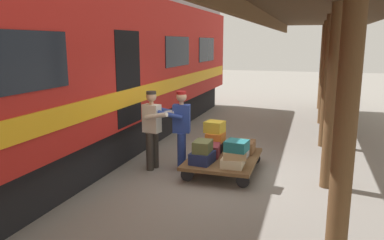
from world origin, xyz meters
TOP-DOWN VIEW (x-y plane):
  - ground_plane at (0.00, 0.00)m, footprint 60.00×60.00m
  - platform_canopy at (-1.83, -0.00)m, footprint 3.20×19.05m
  - train_car at (3.71, -0.00)m, footprint 3.02×17.72m
  - luggage_cart at (0.17, -0.23)m, footprint 1.39×1.89m
  - suitcase_brown_leather at (-0.14, -0.75)m, footprint 0.51×0.50m
  - suitcase_navy_fabric at (0.48, 0.29)m, footprint 0.46×0.55m
  - suitcase_black_hardshell at (0.48, -0.75)m, footprint 0.44×0.66m
  - suitcase_cream_canvas at (-0.14, 0.29)m, footprint 0.42×0.53m
  - suitcase_gray_aluminum at (-0.14, -0.23)m, footprint 0.39×0.62m
  - suitcase_burgundy_valise at (0.48, -0.23)m, footprint 0.51×0.57m
  - suitcase_orange_carryall at (0.47, -0.72)m, footprint 0.37×0.48m
  - suitcase_olive_duffel at (0.48, 0.28)m, footprint 0.33×0.46m
  - suitcase_tan_vintage at (-0.18, 0.32)m, footprint 0.51×0.49m
  - suitcase_teal_softside at (-0.22, 0.33)m, footprint 0.45×0.44m
  - suitcase_yellow_case at (0.49, -0.73)m, footprint 0.45×0.43m
  - porter_in_overalls at (1.09, -0.14)m, footprint 0.71×0.52m
  - porter_by_door at (1.66, 0.04)m, footprint 0.71×0.50m

SIDE VIEW (x-z plane):
  - ground_plane at x=0.00m, z-range 0.00..0.00m
  - luggage_cart at x=0.17m, z-range 0.12..0.44m
  - suitcase_cream_canvas at x=-0.14m, z-range 0.33..0.51m
  - suitcase_gray_aluminum at x=-0.14m, z-range 0.33..0.51m
  - suitcase_black_hardshell at x=0.48m, z-range 0.33..0.53m
  - suitcase_navy_fabric at x=0.48m, z-range 0.33..0.55m
  - suitcase_brown_leather at x=-0.14m, z-range 0.33..0.58m
  - suitcase_burgundy_valise at x=0.48m, z-range 0.33..0.58m
  - suitcase_tan_vintage at x=-0.18m, z-range 0.51..0.65m
  - suitcase_orange_carryall at x=0.47m, z-range 0.53..0.73m
  - suitcase_olive_duffel at x=0.48m, z-range 0.55..0.79m
  - suitcase_teal_softside at x=-0.22m, z-range 0.65..0.86m
  - suitcase_yellow_case at x=0.49m, z-range 0.73..0.98m
  - porter_in_overalls at x=1.09m, z-range 0.07..1.78m
  - porter_by_door at x=1.66m, z-range 0.07..1.78m
  - train_car at x=3.71m, z-range 0.06..4.06m
  - platform_canopy at x=-1.83m, z-range 1.48..5.04m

